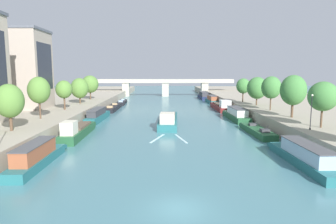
# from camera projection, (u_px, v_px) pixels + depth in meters

# --- Properties ---
(ground_plane) EXTENTS (400.00, 400.00, 0.00)m
(ground_plane) POSITION_uv_depth(u_px,v_px,m) (178.00, 209.00, 21.38)
(ground_plane) COLOR teal
(quay_left) EXTENTS (36.00, 170.00, 2.48)m
(quay_left) POSITION_uv_depth(u_px,v_px,m) (34.00, 107.00, 75.06)
(quay_left) COLOR #A89E89
(quay_left) RESTS_ON ground
(quay_right) EXTENTS (36.00, 170.00, 2.48)m
(quay_right) POSITION_uv_depth(u_px,v_px,m) (298.00, 106.00, 76.32)
(quay_right) COLOR #A89E89
(quay_right) RESTS_ON ground
(barge_midriver) EXTENTS (4.24, 18.09, 2.94)m
(barge_midriver) POSITION_uv_depth(u_px,v_px,m) (168.00, 120.00, 56.17)
(barge_midriver) COLOR #23666B
(barge_midriver) RESTS_ON ground
(wake_behind_barge) EXTENTS (5.59, 6.04, 0.03)m
(wake_behind_barge) POSITION_uv_depth(u_px,v_px,m) (169.00, 138.00, 44.17)
(wake_behind_barge) COLOR silver
(wake_behind_barge) RESTS_ON ground
(moored_boat_left_lone) EXTENTS (2.27, 12.20, 2.61)m
(moored_boat_left_lone) POSITION_uv_depth(u_px,v_px,m) (37.00, 156.00, 31.12)
(moored_boat_left_lone) COLOR #23666B
(moored_boat_left_lone) RESTS_ON ground
(moored_boat_left_second) EXTENTS (2.56, 14.03, 3.15)m
(moored_boat_left_second) POSITION_uv_depth(u_px,v_px,m) (78.00, 131.00, 45.17)
(moored_boat_left_second) COLOR #235633
(moored_boat_left_second) RESTS_ON ground
(moored_boat_left_gap_after) EXTENTS (2.71, 13.93, 2.62)m
(moored_boat_left_gap_after) POSITION_uv_depth(u_px,v_px,m) (97.00, 116.00, 60.41)
(moored_boat_left_gap_after) COLOR #23666B
(moored_boat_left_gap_after) RESTS_ON ground
(moored_boat_left_end) EXTENTS (2.91, 14.94, 2.18)m
(moored_boat_left_end) POSITION_uv_depth(u_px,v_px,m) (113.00, 108.00, 78.13)
(moored_boat_left_end) COLOR black
(moored_boat_left_end) RESTS_ON ground
(moored_boat_left_upstream) EXTENTS (2.72, 13.06, 2.07)m
(moored_boat_left_upstream) POSITION_uv_depth(u_px,v_px,m) (122.00, 102.00, 92.96)
(moored_boat_left_upstream) COLOR black
(moored_boat_left_upstream) RESTS_ON ground
(moored_boat_right_upstream) EXTENTS (2.76, 13.91, 2.49)m
(moored_boat_right_upstream) POSITION_uv_depth(u_px,v_px,m) (304.00, 156.00, 31.37)
(moored_boat_right_upstream) COLOR #23666B
(moored_boat_right_upstream) RESTS_ON ground
(moored_boat_right_gap_after) EXTENTS (2.77, 12.06, 2.11)m
(moored_boat_right_gap_after) POSITION_uv_depth(u_px,v_px,m) (257.00, 131.00, 47.35)
(moored_boat_right_gap_after) COLOR #235633
(moored_boat_right_gap_after) RESTS_ON ground
(moored_boat_right_far) EXTENTS (3.08, 13.74, 2.68)m
(moored_boat_right_far) POSITION_uv_depth(u_px,v_px,m) (236.00, 115.00, 61.62)
(moored_boat_right_far) COLOR #235633
(moored_boat_right_far) RESTS_ON ground
(moored_boat_right_midway) EXTENTS (3.40, 15.99, 3.09)m
(moored_boat_right_midway) POSITION_uv_depth(u_px,v_px,m) (221.00, 106.00, 77.87)
(moored_boat_right_midway) COLOR maroon
(moored_boat_right_midway) RESTS_ON ground
(moored_boat_right_second) EXTENTS (2.62, 12.08, 2.54)m
(moored_boat_right_second) POSITION_uv_depth(u_px,v_px,m) (211.00, 100.00, 95.51)
(moored_boat_right_second) COLOR #23666B
(moored_boat_right_second) RESTS_ON ground
(moored_boat_right_lone) EXTENTS (2.85, 14.58, 2.78)m
(moored_boat_right_lone) POSITION_uv_depth(u_px,v_px,m) (203.00, 96.00, 110.19)
(moored_boat_right_lone) COLOR #1E284C
(moored_boat_right_lone) RESTS_ON ground
(tree_left_nearest) EXTENTS (3.60, 3.60, 6.11)m
(tree_left_nearest) POSITION_uv_depth(u_px,v_px,m) (9.00, 101.00, 37.17)
(tree_left_nearest) COLOR brown
(tree_left_nearest) RESTS_ON quay_left
(tree_left_by_lamp) EXTENTS (3.54, 3.54, 6.87)m
(tree_left_by_lamp) POSITION_uv_depth(u_px,v_px,m) (39.00, 90.00, 46.94)
(tree_left_by_lamp) COLOR brown
(tree_left_by_lamp) RESTS_ON quay_left
(tree_left_second) EXTENTS (3.32, 3.32, 5.95)m
(tree_left_second) POSITION_uv_depth(u_px,v_px,m) (64.00, 90.00, 58.62)
(tree_left_second) COLOR brown
(tree_left_second) RESTS_ON quay_left
(tree_left_midway) EXTENTS (4.25, 4.25, 6.19)m
(tree_left_midway) POSITION_uv_depth(u_px,v_px,m) (80.00, 88.00, 70.48)
(tree_left_midway) COLOR brown
(tree_left_midway) RESTS_ON quay_left
(tree_left_distant) EXTENTS (4.64, 4.64, 6.73)m
(tree_left_distant) POSITION_uv_depth(u_px,v_px,m) (90.00, 84.00, 81.21)
(tree_left_distant) COLOR brown
(tree_left_distant) RESTS_ON quay_left
(tree_right_past_mid) EXTENTS (3.91, 3.91, 6.34)m
(tree_right_past_mid) POSITION_uv_depth(u_px,v_px,m) (323.00, 96.00, 39.31)
(tree_right_past_mid) COLOR brown
(tree_right_past_mid) RESTS_ON quay_right
(tree_right_second) EXTENTS (4.26, 4.26, 7.14)m
(tree_right_second) POSITION_uv_depth(u_px,v_px,m) (293.00, 90.00, 48.30)
(tree_right_second) COLOR brown
(tree_right_second) RESTS_ON quay_right
(tree_right_midway) EXTENTS (3.89, 3.89, 6.80)m
(tree_right_midway) POSITION_uv_depth(u_px,v_px,m) (271.00, 88.00, 57.73)
(tree_right_midway) COLOR brown
(tree_right_midway) RESTS_ON quay_right
(tree_right_nearest) EXTENTS (4.57, 4.57, 6.52)m
(tree_right_nearest) POSITION_uv_depth(u_px,v_px,m) (257.00, 88.00, 66.30)
(tree_right_nearest) COLOR brown
(tree_right_nearest) RESTS_ON quay_right
(tree_right_distant) EXTENTS (3.50, 3.50, 6.06)m
(tree_right_distant) POSITION_uv_depth(u_px,v_px,m) (243.00, 86.00, 74.14)
(tree_right_distant) COLOR brown
(tree_right_distant) RESTS_ON quay_right
(lamppost_right_bank) EXTENTS (0.28, 0.28, 4.71)m
(lamppost_right_bank) POSITION_uv_depth(u_px,v_px,m) (311.00, 110.00, 38.13)
(lamppost_right_bank) COLOR black
(lamppost_right_bank) RESTS_ON quay_right
(building_left_far_end) EXTENTS (14.14, 9.48, 16.48)m
(building_left_far_end) POSITION_uv_depth(u_px,v_px,m) (12.00, 69.00, 60.44)
(building_left_far_end) COLOR #A89989
(building_left_far_end) RESTS_ON quay_left
(bridge_far) EXTENTS (57.25, 4.40, 7.20)m
(bridge_far) POSITION_uv_depth(u_px,v_px,m) (165.00, 86.00, 122.16)
(bridge_far) COLOR #ADA899
(bridge_far) RESTS_ON ground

